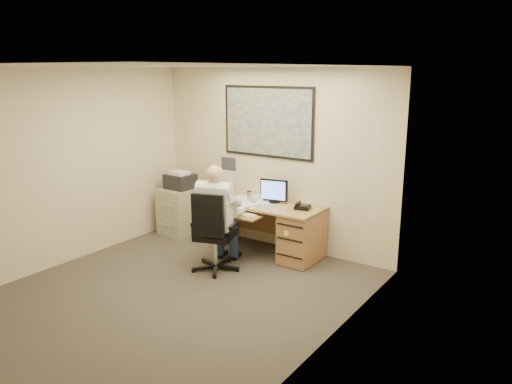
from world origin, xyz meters
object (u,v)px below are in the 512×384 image
Objects in this scene: desk at (288,228)px; person at (216,218)px; office_chair at (212,247)px; filing_cabinet at (181,206)px.

desk is 1.11× the size of person.
office_chair is at bearing -120.47° from desk.
person reaches higher than desk.
desk is 1.43× the size of office_chair.
filing_cabinet is at bearing -179.34° from desk.
person is at bearing -121.88° from desk.
office_chair is 0.77× the size of person.
person reaches higher than office_chair.
office_chair is 0.40m from person.
person is at bearing -29.15° from filing_cabinet.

